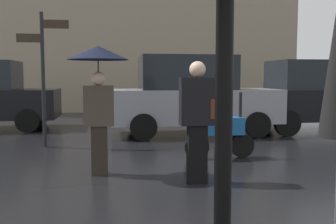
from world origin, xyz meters
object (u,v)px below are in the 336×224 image
object	(u,v)px
pedestrian_with_umbrella	(98,76)
parked_car_distant	(192,95)
street_signpost	(43,66)
parked_scooter	(217,129)
parked_car_right	(320,96)
pedestrian_with_bag	(198,115)

from	to	relation	value
pedestrian_with_umbrella	parked_car_distant	distance (m)	4.63
parked_car_distant	street_signpost	distance (m)	3.87
pedestrian_with_umbrella	street_signpost	size ratio (longest dim) A/B	0.69
parked_scooter	pedestrian_with_umbrella	bearing A→B (deg)	-171.73
parked_car_right	street_signpost	distance (m)	7.42
parked_scooter	parked_car_distant	size ratio (longest dim) A/B	0.30
pedestrian_with_bag	street_signpost	size ratio (longest dim) A/B	0.60
parked_scooter	street_signpost	world-z (taller)	street_signpost
parked_scooter	parked_car_right	size ratio (longest dim) A/B	0.31
street_signpost	pedestrian_with_umbrella	bearing A→B (deg)	-64.73
parked_scooter	parked_car_distant	distance (m)	3.11
parked_scooter	parked_car_right	bearing A→B (deg)	24.67
parked_car_distant	street_signpost	size ratio (longest dim) A/B	1.52
parked_car_right	parked_car_distant	bearing A→B (deg)	10.76
pedestrian_with_umbrella	parked_car_right	size ratio (longest dim) A/B	0.46
pedestrian_with_umbrella	parked_car_right	xyz separation A→B (m)	(6.01, 4.06, -0.54)
pedestrian_with_umbrella	pedestrian_with_bag	distance (m)	1.65
pedestrian_with_umbrella	street_signpost	xyz separation A→B (m)	(-1.23, 2.60, 0.21)
pedestrian_with_umbrella	parked_car_distant	bearing A→B (deg)	-68.47
pedestrian_with_umbrella	pedestrian_with_bag	world-z (taller)	pedestrian_with_umbrella
pedestrian_with_umbrella	parked_scooter	xyz separation A→B (m)	(2.15, 0.91, -0.99)
pedestrian_with_bag	parked_car_distant	world-z (taller)	parked_car_distant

